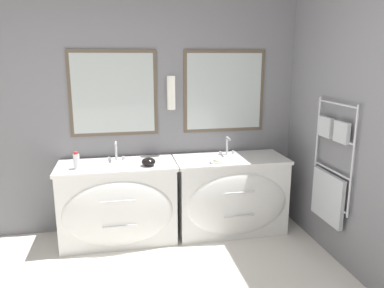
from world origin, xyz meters
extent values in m
cube|color=slate|center=(0.00, 2.21, 1.30)|extent=(5.14, 0.06, 2.60)
cube|color=brown|center=(-0.16, 2.17, 1.45)|extent=(0.88, 0.01, 0.86)
cube|color=#B2BCBA|center=(-0.16, 2.16, 1.45)|extent=(0.81, 0.01, 0.79)
cube|color=brown|center=(1.00, 2.17, 1.45)|extent=(0.88, 0.01, 0.86)
cube|color=#B2BCBA|center=(1.00, 2.16, 1.45)|extent=(0.81, 0.01, 0.79)
cylinder|color=white|center=(0.42, 2.11, 1.45)|extent=(0.09, 0.09, 0.34)
cube|color=silver|center=(0.42, 2.17, 1.45)|extent=(0.05, 0.02, 0.08)
cube|color=slate|center=(1.80, 0.98, 1.30)|extent=(0.06, 4.26, 2.60)
cylinder|color=silver|center=(1.74, 0.93, 0.96)|extent=(0.02, 0.02, 0.96)
cylinder|color=silver|center=(1.74, 1.50, 0.96)|extent=(0.02, 0.02, 0.96)
cylinder|color=silver|center=(1.74, 1.21, 1.41)|extent=(0.02, 0.57, 0.02)
cylinder|color=silver|center=(1.74, 1.21, 1.11)|extent=(0.02, 0.57, 0.02)
cylinder|color=silver|center=(1.74, 1.21, 0.81)|extent=(0.02, 0.57, 0.02)
cylinder|color=silver|center=(1.74, 1.21, 0.52)|extent=(0.02, 0.57, 0.02)
cube|color=#B7BCC1|center=(1.72, 1.21, 0.56)|extent=(0.04, 0.48, 0.45)
cube|color=#B7BCC1|center=(1.72, 1.09, 1.19)|extent=(0.04, 0.19, 0.18)
cube|color=#B7BCC1|center=(1.72, 1.34, 1.19)|extent=(0.04, 0.19, 0.18)
cube|color=white|center=(-0.16, 1.88, 0.38)|extent=(1.11, 0.52, 0.76)
ellipsoid|color=white|center=(-0.16, 1.62, 0.38)|extent=(1.02, 0.11, 0.64)
cube|color=white|center=(-0.16, 1.88, 0.77)|extent=(1.14, 0.54, 0.03)
ellipsoid|color=white|center=(-0.16, 1.85, 0.76)|extent=(0.34, 0.29, 0.07)
cylinder|color=silver|center=(-0.16, 1.55, 0.53)|extent=(0.31, 0.01, 0.01)
cylinder|color=silver|center=(-0.16, 1.55, 0.29)|extent=(0.31, 0.01, 0.01)
cube|color=white|center=(1.00, 1.88, 0.38)|extent=(1.11, 0.52, 0.76)
ellipsoid|color=white|center=(1.00, 1.62, 0.38)|extent=(1.02, 0.11, 0.64)
cube|color=white|center=(1.00, 1.88, 0.77)|extent=(1.14, 0.54, 0.03)
ellipsoid|color=white|center=(1.00, 1.85, 0.76)|extent=(0.34, 0.29, 0.07)
cylinder|color=silver|center=(1.00, 1.55, 0.53)|extent=(0.31, 0.01, 0.01)
cylinder|color=silver|center=(1.00, 1.55, 0.29)|extent=(0.31, 0.01, 0.01)
cylinder|color=silver|center=(-0.16, 2.02, 0.89)|extent=(0.02, 0.02, 0.19)
cylinder|color=silver|center=(-0.16, 1.97, 0.97)|extent=(0.02, 0.11, 0.02)
cylinder|color=silver|center=(-0.23, 2.02, 0.81)|extent=(0.03, 0.03, 0.04)
cylinder|color=silver|center=(-0.09, 2.02, 0.81)|extent=(0.03, 0.03, 0.04)
cylinder|color=silver|center=(1.00, 2.02, 0.89)|extent=(0.02, 0.02, 0.19)
cylinder|color=silver|center=(1.00, 1.97, 0.97)|extent=(0.02, 0.11, 0.02)
cylinder|color=silver|center=(0.93, 2.02, 0.81)|extent=(0.03, 0.03, 0.04)
cylinder|color=silver|center=(1.07, 2.02, 0.81)|extent=(0.03, 0.03, 0.04)
cylinder|color=silver|center=(-0.52, 1.79, 0.86)|extent=(0.06, 0.06, 0.14)
cylinder|color=red|center=(-0.52, 1.79, 0.94)|extent=(0.04, 0.04, 0.02)
ellipsoid|color=black|center=(0.14, 1.75, 0.83)|extent=(0.13, 0.13, 0.08)
cube|color=white|center=(0.80, 1.72, 0.80)|extent=(0.12, 0.08, 0.02)
ellipsoid|color=#F2E5CC|center=(0.80, 1.72, 0.82)|extent=(0.07, 0.05, 0.02)
camera|label=1|loc=(-0.12, -1.69, 1.80)|focal=35.00mm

